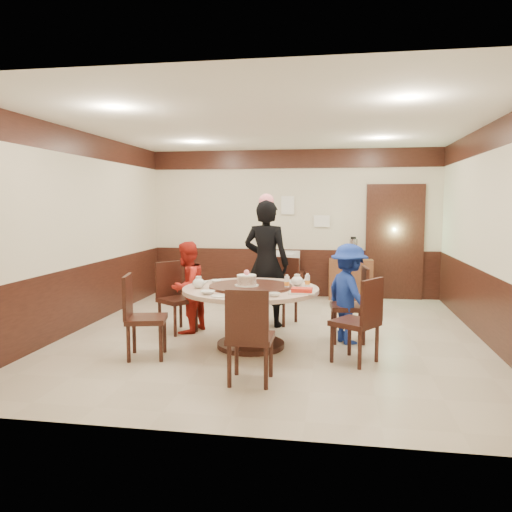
% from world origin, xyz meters
% --- Properties ---
extents(room, '(6.00, 6.04, 2.84)m').
position_xyz_m(room, '(0.01, 0.01, 1.08)').
color(room, beige).
rests_on(room, ground).
extents(banquet_table, '(1.68, 1.68, 0.78)m').
position_xyz_m(banquet_table, '(-0.20, -0.61, 0.53)').
color(banquet_table, black).
rests_on(banquet_table, ground).
extents(chair_0, '(0.49, 0.48, 0.97)m').
position_xyz_m(chair_0, '(1.02, -0.14, 0.30)').
color(chair_0, black).
rests_on(chair_0, ground).
extents(chair_1, '(0.58, 0.59, 0.97)m').
position_xyz_m(chair_1, '(0.02, 0.72, 0.30)').
color(chair_1, black).
rests_on(chair_1, ground).
extents(chair_2, '(0.62, 0.61, 0.97)m').
position_xyz_m(chair_2, '(-1.34, -0.04, 0.30)').
color(chair_2, black).
rests_on(chair_2, ground).
extents(chair_3, '(0.53, 0.53, 0.97)m').
position_xyz_m(chair_3, '(-1.34, -1.23, 0.30)').
color(chair_3, black).
rests_on(chair_3, ground).
extents(chair_4, '(0.44, 0.45, 0.97)m').
position_xyz_m(chair_4, '(0.01, -1.85, 0.30)').
color(chair_4, black).
rests_on(chair_4, ground).
extents(chair_5, '(0.61, 0.61, 0.97)m').
position_xyz_m(chair_5, '(1.08, -1.03, 0.30)').
color(chair_5, black).
rests_on(chair_5, ground).
extents(person_standing, '(0.73, 0.55, 1.83)m').
position_xyz_m(person_standing, '(-0.16, 0.51, 0.92)').
color(person_standing, black).
rests_on(person_standing, ground).
extents(person_red, '(0.63, 0.72, 1.26)m').
position_xyz_m(person_red, '(-1.19, -0.04, 0.63)').
color(person_red, red).
rests_on(person_red, ground).
extents(person_blue, '(0.84, 0.95, 1.27)m').
position_xyz_m(person_blue, '(1.01, -0.22, 0.64)').
color(person_blue, navy).
rests_on(person_blue, ground).
extents(birthday_cake, '(0.29, 0.29, 0.20)m').
position_xyz_m(birthday_cake, '(-0.24, -0.66, 0.85)').
color(birthday_cake, white).
rests_on(birthday_cake, banquet_table).
extents(teapot_left, '(0.17, 0.15, 0.13)m').
position_xyz_m(teapot_left, '(-0.82, -0.75, 0.81)').
color(teapot_left, white).
rests_on(teapot_left, banquet_table).
extents(teapot_right, '(0.17, 0.15, 0.13)m').
position_xyz_m(teapot_right, '(0.36, -0.37, 0.81)').
color(teapot_right, white).
rests_on(teapot_right, banquet_table).
extents(bowl_0, '(0.15, 0.15, 0.04)m').
position_xyz_m(bowl_0, '(-0.71, -0.30, 0.77)').
color(bowl_0, white).
rests_on(bowl_0, banquet_table).
extents(bowl_1, '(0.13, 0.13, 0.04)m').
position_xyz_m(bowl_1, '(0.17, -1.16, 0.77)').
color(bowl_1, white).
rests_on(bowl_1, banquet_table).
extents(bowl_2, '(0.17, 0.17, 0.04)m').
position_xyz_m(bowl_2, '(-0.60, -1.14, 0.77)').
color(bowl_2, white).
rests_on(bowl_2, banquet_table).
extents(bowl_3, '(0.14, 0.14, 0.04)m').
position_xyz_m(bowl_3, '(0.46, -0.79, 0.77)').
color(bowl_3, white).
rests_on(bowl_3, banquet_table).
extents(bowl_4, '(0.16, 0.16, 0.04)m').
position_xyz_m(bowl_4, '(-0.88, -0.47, 0.77)').
color(bowl_4, white).
rests_on(bowl_4, banquet_table).
extents(saucer_near, '(0.18, 0.18, 0.01)m').
position_xyz_m(saucer_near, '(-0.45, -1.26, 0.76)').
color(saucer_near, white).
rests_on(saucer_near, banquet_table).
extents(saucer_far, '(0.18, 0.18, 0.01)m').
position_xyz_m(saucer_far, '(0.25, -0.11, 0.76)').
color(saucer_far, white).
rests_on(saucer_far, banquet_table).
extents(shrimp_platter, '(0.30, 0.20, 0.06)m').
position_xyz_m(shrimp_platter, '(0.45, -0.92, 0.78)').
color(shrimp_platter, white).
rests_on(shrimp_platter, banquet_table).
extents(bottle_0, '(0.06, 0.06, 0.16)m').
position_xyz_m(bottle_0, '(0.26, -0.67, 0.83)').
color(bottle_0, white).
rests_on(bottle_0, banquet_table).
extents(bottle_1, '(0.06, 0.06, 0.16)m').
position_xyz_m(bottle_1, '(0.49, -0.53, 0.83)').
color(bottle_1, white).
rests_on(bottle_1, banquet_table).
extents(tv_stand, '(0.85, 0.45, 0.50)m').
position_xyz_m(tv_stand, '(-0.19, 2.75, 0.25)').
color(tv_stand, black).
rests_on(tv_stand, ground).
extents(television, '(0.69, 0.13, 0.39)m').
position_xyz_m(television, '(-0.19, 2.75, 0.70)').
color(television, gray).
rests_on(television, tv_stand).
extents(side_cabinet, '(0.80, 0.40, 0.75)m').
position_xyz_m(side_cabinet, '(1.11, 2.78, 0.38)').
color(side_cabinet, brown).
rests_on(side_cabinet, ground).
extents(thermos, '(0.15, 0.15, 0.38)m').
position_xyz_m(thermos, '(1.14, 2.78, 0.94)').
color(thermos, silver).
rests_on(thermos, side_cabinet).
extents(notice_left, '(0.25, 0.00, 0.35)m').
position_xyz_m(notice_left, '(-0.10, 2.96, 1.75)').
color(notice_left, white).
rests_on(notice_left, room).
extents(notice_right, '(0.30, 0.00, 0.22)m').
position_xyz_m(notice_right, '(0.55, 2.96, 1.45)').
color(notice_right, white).
rests_on(notice_right, room).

